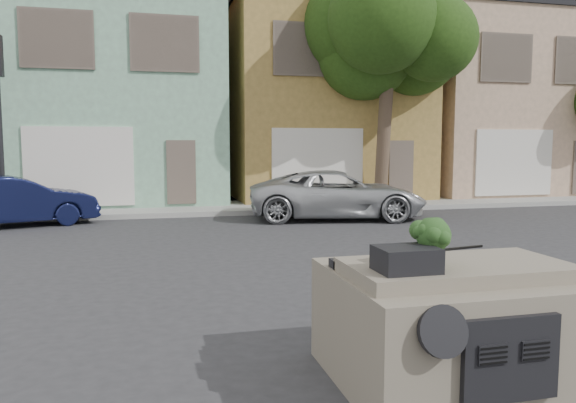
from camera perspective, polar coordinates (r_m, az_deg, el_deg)
name	(u,v)px	position (r m, az deg, el deg)	size (l,w,h in m)	color
ground_plane	(337,294)	(8.15, 4.97, -9.38)	(120.00, 120.00, 0.00)	#303033
sidewalk	(230,208)	(18.23, -5.88, -0.64)	(40.00, 3.00, 0.15)	gray
townhouse_mint	(120,99)	(22.00, -16.73, 9.92)	(7.20, 8.20, 7.55)	#7EAE90
townhouse_tan	(314,103)	(22.95, 2.62, 9.98)	(7.20, 8.20, 7.55)	olive
townhouse_beige	(479,106)	(26.11, 18.80, 9.18)	(7.20, 8.20, 7.55)	tan
navy_sedan	(17,226)	(16.23, -25.81, -2.28)	(1.38, 3.97, 1.31)	#101538
silver_pickup	(337,219)	(16.11, 5.01, -1.76)	(2.30, 4.99, 1.39)	#B0B3B6
tree_near	(385,79)	(18.94, 9.80, 12.21)	(4.40, 4.00, 8.50)	#234112
car_dashboard	(446,320)	(5.37, 15.78, -11.52)	(2.00, 1.80, 1.12)	#726958
instrument_hump	(406,259)	(4.64, 11.92, -5.75)	(0.48, 0.38, 0.20)	black
wiper_arm	(454,249)	(5.69, 16.49, -4.62)	(0.70, 0.03, 0.02)	black
broccoli	(433,242)	(4.84, 14.52, -3.97)	(0.35, 0.35, 0.42)	#1E3A16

